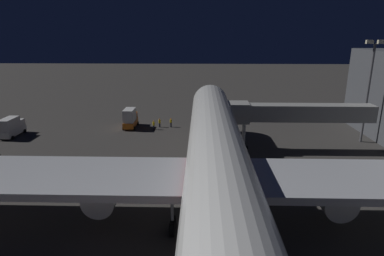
# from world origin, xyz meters

# --- Properties ---
(ground_plane) EXTENTS (320.00, 320.00, 0.00)m
(ground_plane) POSITION_xyz_m (0.00, 0.00, 0.00)
(ground_plane) COLOR #383533
(airliner_at_gate) EXTENTS (58.06, 69.47, 20.84)m
(airliner_at_gate) POSITION_xyz_m (-0.00, 9.00, 5.90)
(airliner_at_gate) COLOR silver
(airliner_at_gate) RESTS_ON ground_plane
(jet_bridge) EXTENTS (22.28, 3.40, 7.55)m
(jet_bridge) POSITION_xyz_m (-11.94, -14.30, 6.01)
(jet_bridge) COLOR #9E9E99
(jet_bridge) RESTS_ON ground_plane
(apron_floodlight_mast) EXTENTS (2.90, 0.50, 16.72)m
(apron_floodlight_mast) POSITION_xyz_m (-25.50, -18.61, 9.78)
(apron_floodlight_mast) COLOR #59595E
(apron_floodlight_mast) RESTS_ON ground_plane
(cargo_truck_aft) EXTENTS (2.36, 5.31, 3.82)m
(cargo_truck_aft) POSITION_xyz_m (15.29, -26.03, 1.90)
(cargo_truck_aft) COLOR orange
(cargo_truck_aft) RESTS_ON ground_plane
(ops_van) EXTENTS (2.36, 5.77, 3.47)m
(ops_van) POSITION_xyz_m (35.16, -19.89, 1.76)
(ops_van) COLOR silver
(ops_van) RESTS_ON ground_plane
(ground_crew_near_nose_gear) EXTENTS (0.40, 0.40, 1.73)m
(ground_crew_near_nose_gear) POSITION_xyz_m (9.66, -26.51, 0.95)
(ground_crew_near_nose_gear) COLOR black
(ground_crew_near_nose_gear) RESTS_ON ground_plane
(ground_crew_by_belt_loader) EXTENTS (0.40, 0.40, 1.79)m
(ground_crew_by_belt_loader) POSITION_xyz_m (7.46, -26.61, 0.99)
(ground_crew_by_belt_loader) COLOR black
(ground_crew_by_belt_loader) RESTS_ON ground_plane
(ground_crew_marshaller_fwd) EXTENTS (0.40, 0.40, 1.78)m
(ground_crew_marshaller_fwd) POSITION_xyz_m (10.60, -24.90, 0.98)
(ground_crew_marshaller_fwd) COLOR black
(ground_crew_marshaller_fwd) RESTS_ON ground_plane
(traffic_cone_nose_port) EXTENTS (0.36, 0.36, 0.55)m
(traffic_cone_nose_port) POSITION_xyz_m (-2.20, -24.15, 0.28)
(traffic_cone_nose_port) COLOR orange
(traffic_cone_nose_port) RESTS_ON ground_plane
(traffic_cone_nose_starboard) EXTENTS (0.36, 0.36, 0.55)m
(traffic_cone_nose_starboard) POSITION_xyz_m (2.20, -24.15, 0.28)
(traffic_cone_nose_starboard) COLOR orange
(traffic_cone_nose_starboard) RESTS_ON ground_plane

